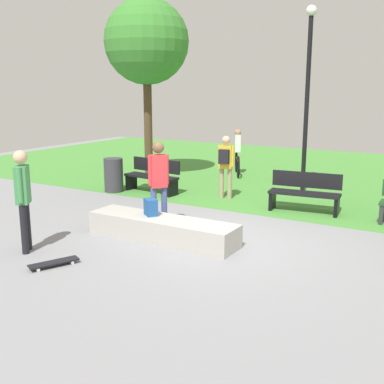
% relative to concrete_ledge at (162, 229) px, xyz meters
% --- Properties ---
extents(ground_plane, '(28.00, 28.00, 0.00)m').
position_rel_concrete_ledge_xyz_m(ground_plane, '(1.11, 0.54, -0.21)').
color(ground_plane, gray).
extents(grass_lawn, '(26.60, 11.98, 0.01)m').
position_rel_concrete_ledge_xyz_m(grass_lawn, '(1.11, 8.55, -0.21)').
color(grass_lawn, '#478C38').
rests_on(grass_lawn, ground_plane).
extents(concrete_ledge, '(3.00, 0.73, 0.43)m').
position_rel_concrete_ledge_xyz_m(concrete_ledge, '(0.00, 0.00, 0.00)').
color(concrete_ledge, '#A8A59E').
rests_on(concrete_ledge, ground_plane).
extents(backpack_on_ledge, '(0.34, 0.33, 0.32)m').
position_rel_concrete_ledge_xyz_m(backpack_on_ledge, '(-0.29, 0.05, 0.37)').
color(backpack_on_ledge, '#1E4C8C').
rests_on(backpack_on_ledge, concrete_ledge).
extents(skater_performing_trick, '(0.35, 0.38, 1.80)m').
position_rel_concrete_ledge_xyz_m(skater_performing_trick, '(-1.68, -1.75, 0.85)').
color(skater_performing_trick, black).
rests_on(skater_performing_trick, ground_plane).
extents(skater_watching, '(0.36, 0.38, 1.79)m').
position_rel_concrete_ledge_xyz_m(skater_watching, '(-0.45, 0.56, 0.84)').
color(skater_watching, '#3F5184').
rests_on(skater_watching, ground_plane).
extents(skateboard_by_ledge, '(0.51, 0.81, 0.08)m').
position_rel_concrete_ledge_xyz_m(skateboard_by_ledge, '(-0.74, -2.03, -0.15)').
color(skateboard_by_ledge, black).
rests_on(skateboard_by_ledge, ground_plane).
extents(park_bench_near_lamppost, '(1.63, 0.61, 0.91)m').
position_rel_concrete_ledge_xyz_m(park_bench_near_lamppost, '(-2.56, 3.33, 0.27)').
color(park_bench_near_lamppost, black).
rests_on(park_bench_near_lamppost, ground_plane).
extents(park_bench_far_right, '(1.64, 0.65, 0.91)m').
position_rel_concrete_ledge_xyz_m(park_bench_far_right, '(1.67, 3.39, 0.27)').
color(park_bench_far_right, black).
rests_on(park_bench_far_right, ground_plane).
extents(tree_tall_oak, '(2.55, 2.55, 5.44)m').
position_rel_concrete_ledge_xyz_m(tree_tall_oak, '(-3.88, 5.00, 3.91)').
color(tree_tall_oak, '#4C3823').
rests_on(tree_tall_oak, grass_lawn).
extents(lamp_post, '(0.28, 0.28, 4.87)m').
position_rel_concrete_ledge_xyz_m(lamp_post, '(0.97, 5.45, 2.69)').
color(lamp_post, black).
rests_on(lamp_post, ground_plane).
extents(trash_bin, '(0.52, 0.52, 0.93)m').
position_rel_concrete_ledge_xyz_m(trash_bin, '(-3.55, 2.86, 0.25)').
color(trash_bin, '#333338').
rests_on(trash_bin, ground_plane).
extents(pedestrian_with_backpack, '(0.43, 0.38, 1.63)m').
position_rel_concrete_ledge_xyz_m(pedestrian_with_backpack, '(-0.51, 3.65, 0.76)').
color(pedestrian_with_backpack, tan).
rests_on(pedestrian_with_backpack, ground_plane).
extents(cyclist_on_bicycle, '(0.92, 1.63, 1.52)m').
position_rel_concrete_ledge_xyz_m(cyclist_on_bicycle, '(-1.74, 7.00, 0.42)').
color(cyclist_on_bicycle, black).
rests_on(cyclist_on_bicycle, ground_plane).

